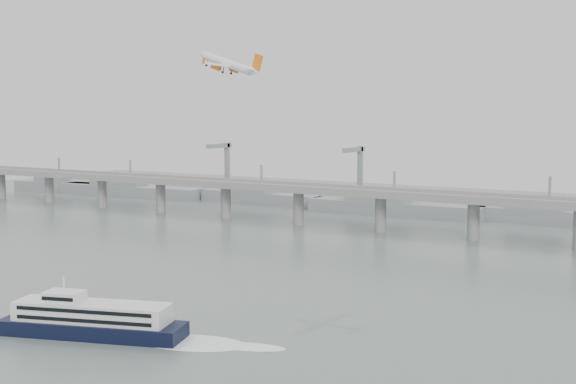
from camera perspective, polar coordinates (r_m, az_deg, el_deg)
The scene contains 5 objects.
ground at distance 225.95m, azimuth -7.31°, elevation -10.40°, with size 900.00×900.00×0.00m, color slate.
bridge at distance 396.67m, azimuth 10.69°, elevation -0.73°, with size 800.00×22.00×23.90m.
distant_fleet at distance 525.92m, azimuth -2.75°, elevation -0.24°, with size 453.00×60.90×40.00m.
ferry at distance 228.25m, azimuth -14.30°, elevation -9.18°, with size 86.13×35.58×16.72m.
airliner at distance 285.57m, azimuth -4.41°, elevation 9.42°, with size 32.49×29.56×11.42m.
Camera 1 is at (134.73, -169.81, 63.77)m, focal length 48.00 mm.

